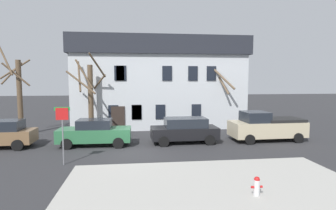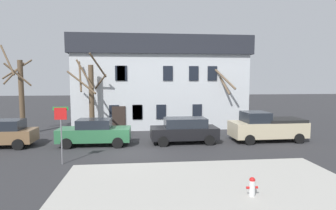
{
  "view_description": "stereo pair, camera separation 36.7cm",
  "coord_description": "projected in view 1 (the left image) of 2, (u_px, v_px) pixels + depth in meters",
  "views": [
    {
      "loc": [
        0.07,
        -16.01,
        4.3
      ],
      "look_at": [
        2.45,
        3.42,
        2.47
      ],
      "focal_mm": 29.53,
      "sensor_mm": 36.0,
      "label": 1
    },
    {
      "loc": [
        0.44,
        -16.05,
        4.3
      ],
      "look_at": [
        2.45,
        3.42,
        2.47
      ],
      "focal_mm": 29.53,
      "sensor_mm": 36.0,
      "label": 2
    }
  ],
  "objects": [
    {
      "name": "ground_plane",
      "position": [
        134.0,
        153.0,
        16.21
      ],
      "size": [
        120.0,
        120.0,
        0.0
      ],
      "primitive_type": "plane",
      "color": "#2D2D30"
    },
    {
      "name": "sidewalk_slab",
      "position": [
        220.0,
        197.0,
        9.99
      ],
      "size": [
        11.86,
        8.36,
        0.12
      ],
      "primitive_type": "cube",
      "color": "#A8A59E",
      "rests_on": "ground_plane"
    },
    {
      "name": "building_main",
      "position": [
        158.0,
        82.0,
        26.74
      ],
      "size": [
        15.43,
        8.41,
        7.99
      ],
      "color": "silver",
      "rests_on": "ground_plane"
    },
    {
      "name": "tree_bare_near",
      "position": [
        18.0,
        93.0,
        21.0
      ],
      "size": [
        2.62,
        2.92,
        6.88
      ],
      "color": "brown",
      "rests_on": "ground_plane"
    },
    {
      "name": "tree_bare_mid",
      "position": [
        90.0,
        95.0,
        21.22
      ],
      "size": [
        2.88,
        2.9,
        6.24
      ],
      "color": "brown",
      "rests_on": "ground_plane"
    },
    {
      "name": "tree_bare_far",
      "position": [
        226.0,
        96.0,
        23.96
      ],
      "size": [
        2.12,
        3.68,
        5.64
      ],
      "color": "brown",
      "rests_on": "ground_plane"
    },
    {
      "name": "car_green_sedan",
      "position": [
        95.0,
        133.0,
        17.87
      ],
      "size": [
        4.65,
        2.05,
        1.72
      ],
      "color": "#2D6B42",
      "rests_on": "ground_plane"
    },
    {
      "name": "car_black_wagon",
      "position": [
        185.0,
        130.0,
        18.69
      ],
      "size": [
        4.51,
        2.14,
        1.7
      ],
      "color": "black",
      "rests_on": "ground_plane"
    },
    {
      "name": "pickup_truck_beige",
      "position": [
        266.0,
        126.0,
        19.39
      ],
      "size": [
        5.15,
        2.38,
        2.06
      ],
      "color": "#C6B793",
      "rests_on": "ground_plane"
    },
    {
      "name": "fire_hydrant",
      "position": [
        257.0,
        186.0,
        9.94
      ],
      "size": [
        0.42,
        0.22,
        0.7
      ],
      "color": "silver",
      "rests_on": "sidewalk_slab"
    },
    {
      "name": "street_sign_pole",
      "position": [
        62.0,
        125.0,
        13.74
      ],
      "size": [
        0.76,
        0.07,
        2.93
      ],
      "color": "slate",
      "rests_on": "ground_plane"
    }
  ]
}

